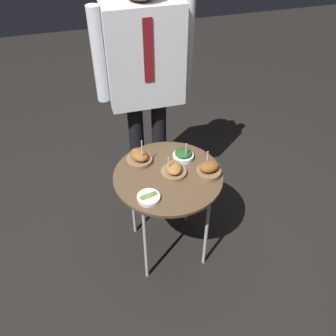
# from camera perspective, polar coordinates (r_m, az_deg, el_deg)

# --- Properties ---
(ground_plane) EXTENTS (8.00, 8.00, 0.00)m
(ground_plane) POSITION_cam_1_polar(r_m,az_deg,el_deg) (2.53, -0.00, -11.76)
(ground_plane) COLOR black
(serving_cart) EXTENTS (0.61, 0.61, 0.63)m
(serving_cart) POSITION_cam_1_polar(r_m,az_deg,el_deg) (2.10, -0.00, -2.06)
(serving_cart) COLOR brown
(serving_cart) RESTS_ON ground_plane
(bowl_roast_center) EXTENTS (0.14, 0.14, 0.13)m
(bowl_roast_center) POSITION_cam_1_polar(r_m,az_deg,el_deg) (2.05, 0.82, -0.21)
(bowl_roast_center) COLOR brown
(bowl_roast_center) RESTS_ON serving_cart
(bowl_spinach_mid_right) EXTENTS (0.12, 0.12, 0.13)m
(bowl_spinach_mid_right) POSITION_cam_1_polar(r_m,az_deg,el_deg) (2.16, 2.34, 2.00)
(bowl_spinach_mid_right) COLOR silver
(bowl_spinach_mid_right) RESTS_ON serving_cart
(bowl_asparagus_front_left) EXTENTS (0.12, 0.12, 0.03)m
(bowl_asparagus_front_left) POSITION_cam_1_polar(r_m,az_deg,el_deg) (1.92, -2.97, -4.52)
(bowl_asparagus_front_left) COLOR silver
(bowl_asparagus_front_left) RESTS_ON serving_cart
(bowl_roast_far_rim) EXTENTS (0.15, 0.15, 0.18)m
(bowl_roast_far_rim) POSITION_cam_1_polar(r_m,az_deg,el_deg) (2.13, -4.40, 1.64)
(bowl_roast_far_rim) COLOR brown
(bowl_roast_far_rim) RESTS_ON serving_cart
(bowl_roast_back_left) EXTENTS (0.14, 0.14, 0.13)m
(bowl_roast_back_left) POSITION_cam_1_polar(r_m,az_deg,el_deg) (2.05, 6.24, -0.24)
(bowl_roast_back_left) COLOR brown
(bowl_roast_back_left) RESTS_ON serving_cart
(waiter_figure) EXTENTS (0.59, 0.22, 1.61)m
(waiter_figure) POSITION_cam_1_polar(r_m,az_deg,el_deg) (2.28, -3.55, 15.07)
(waiter_figure) COLOR black
(waiter_figure) RESTS_ON ground_plane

